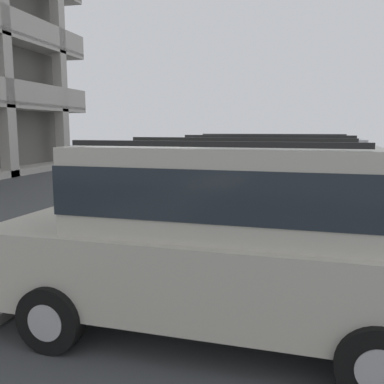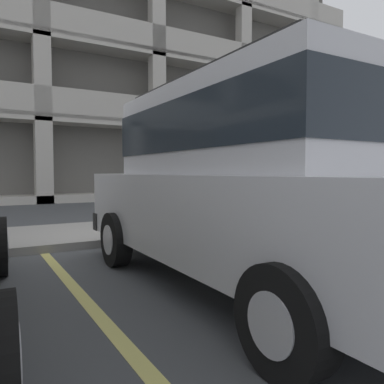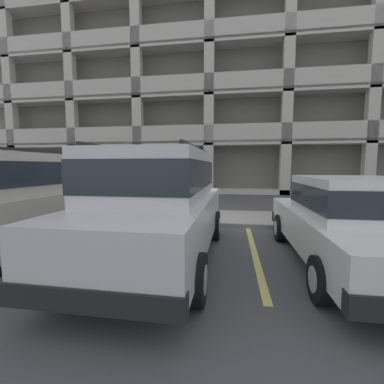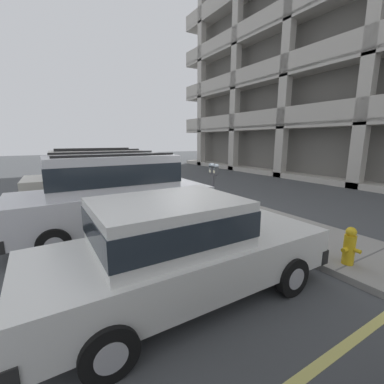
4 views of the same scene
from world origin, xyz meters
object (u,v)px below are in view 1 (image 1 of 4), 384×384
object	(u,v)px
parking_meter_far	(196,154)
dark_hatchback	(270,182)
silver_suv	(267,189)
parking_meter_near	(122,174)
blue_coupe	(279,168)
red_sedan	(222,231)
fire_hydrant	(164,188)

from	to	relation	value
parking_meter_far	dark_hatchback	bearing A→B (deg)	-143.66
silver_suv	parking_meter_far	xyz separation A→B (m)	(6.88, 2.79, 0.18)
dark_hatchback	parking_meter_near	world-z (taller)	parking_meter_near
silver_suv	blue_coupe	bearing A→B (deg)	0.61
silver_suv	dark_hatchback	distance (m)	3.23
dark_hatchback	silver_suv	bearing A→B (deg)	-178.38
red_sedan	fire_hydrant	world-z (taller)	red_sedan
silver_suv	fire_hydrant	world-z (taller)	silver_suv
parking_meter_near	red_sedan	bearing A→B (deg)	-143.80
parking_meter_far	fire_hydrant	xyz separation A→B (m)	(-2.80, 0.31, -0.80)
blue_coupe	fire_hydrant	world-z (taller)	blue_coupe
dark_hatchback	parking_meter_near	xyz separation A→B (m)	(-2.93, 2.70, 0.45)
blue_coupe	dark_hatchback	bearing A→B (deg)	-177.59
parking_meter_far	parking_meter_near	bearing A→B (deg)	179.88
fire_hydrant	red_sedan	bearing A→B (deg)	-158.68
red_sedan	parking_meter_near	size ratio (longest dim) A/B	3.16
silver_suv	parking_meter_near	bearing A→B (deg)	84.67
parking_meter_near	fire_hydrant	distance (m)	3.88
fire_hydrant	dark_hatchback	bearing A→B (deg)	-105.89
dark_hatchback	red_sedan	bearing A→B (deg)	178.23
blue_coupe	fire_hydrant	bearing A→B (deg)	136.54
silver_suv	fire_hydrant	xyz separation A→B (m)	(4.07, 3.10, -0.62)
silver_suv	parking_meter_far	size ratio (longest dim) A/B	3.12
dark_hatchback	blue_coupe	distance (m)	3.70
red_sedan	parking_meter_near	distance (m)	4.28
silver_suv	fire_hydrant	size ratio (longest dim) A/B	6.86
red_sedan	dark_hatchback	size ratio (longest dim) A/B	1.09
blue_coupe	parking_meter_near	distance (m)	7.21
blue_coupe	parking_meter_far	bearing A→B (deg)	94.94
silver_suv	parking_meter_far	bearing A→B (deg)	22.73
red_sedan	dark_hatchback	xyz separation A→B (m)	(6.37, -0.18, -0.27)
dark_hatchback	parking_meter_far	distance (m)	4.56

